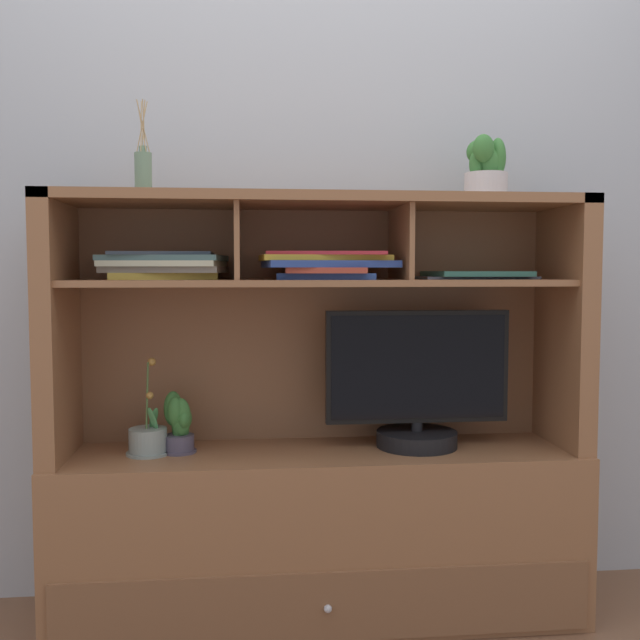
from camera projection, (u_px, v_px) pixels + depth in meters
name	position (u px, v px, depth m)	size (l,w,h in m)	color
floor_plane	(320.00, 617.00, 2.31)	(6.00, 6.00, 0.02)	brown
back_wall	(313.00, 184.00, 2.44)	(6.00, 0.02, 2.80)	#ACB2BA
media_console	(320.00, 485.00, 2.29)	(1.65, 0.44, 1.33)	#8F5E3C
tv_monitor	(417.00, 390.00, 2.30)	(0.59, 0.26, 0.44)	black
potted_orchid	(148.00, 440.00, 2.21)	(0.13, 0.13, 0.30)	gray
potted_fern	(179.00, 424.00, 2.24)	(0.11, 0.11, 0.19)	#4B4457
magazine_stack_left	(327.00, 265.00, 2.20)	(0.43, 0.26, 0.09)	navy
magazine_stack_centre	(475.00, 275.00, 2.33)	(0.40, 0.27, 0.03)	slate
magazine_stack_right	(165.00, 265.00, 2.21)	(0.39, 0.29, 0.08)	gold
diffuser_bottle	(143.00, 172.00, 2.17)	(0.05, 0.05, 0.28)	slate
potted_succulent	(486.00, 172.00, 2.29)	(0.16, 0.16, 0.20)	silver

